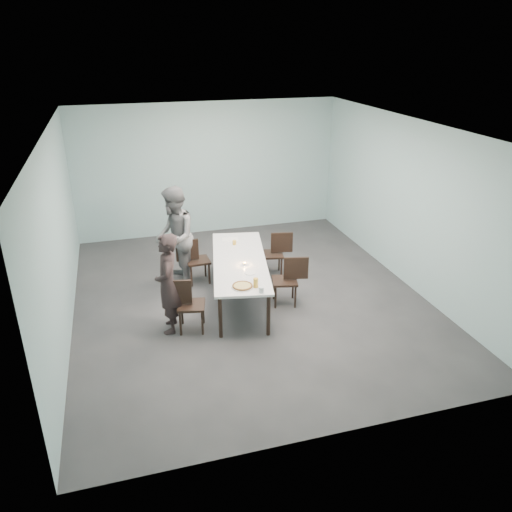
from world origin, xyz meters
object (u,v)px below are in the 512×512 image
object	(u,v)px
diner_near	(168,284)
amber_tumbler	(234,242)
pizza	(242,286)
chair_far_right	(276,251)
side_plate	(250,273)
water_tumbler	(261,290)
tealight	(244,264)
chair_near_right	(289,277)
table	(240,263)
beer_glass	(256,283)
diner_far	(175,237)
chair_near_left	(186,301)
chair_far_left	(194,258)

from	to	relation	value
diner_near	amber_tumbler	size ratio (longest dim) A/B	20.20
diner_near	pizza	xyz separation A→B (m)	(1.10, -0.32, -0.04)
chair_far_right	amber_tumbler	bearing A→B (deg)	15.04
pizza	side_plate	xyz separation A→B (m)	(0.25, 0.44, -0.01)
water_tumbler	tealight	size ratio (longest dim) A/B	1.61
chair_near_right	water_tumbler	distance (m)	1.17
table	beer_glass	world-z (taller)	beer_glass
table	diner_far	world-z (taller)	diner_far
pizza	water_tumbler	bearing A→B (deg)	-47.29
chair_near_left	beer_glass	size ratio (longest dim) A/B	5.80
diner_far	amber_tumbler	size ratio (longest dim) A/B	23.28
chair_near_right	side_plate	size ratio (longest dim) A/B	4.83
pizza	beer_glass	world-z (taller)	beer_glass
table	diner_near	world-z (taller)	diner_near
diner_near	pizza	size ratio (longest dim) A/B	4.75
chair_near_left	table	bearing A→B (deg)	48.12
chair_near_left	pizza	world-z (taller)	chair_near_left
diner_far	chair_far_right	bearing A→B (deg)	91.52
diner_near	diner_far	world-z (taller)	diner_far
beer_glass	water_tumbler	distance (m)	0.19
chair_near_left	tealight	distance (m)	1.24
chair_far_right	amber_tumbler	distance (m)	0.88
side_plate	tealight	distance (m)	0.33
chair_far_left	amber_tumbler	world-z (taller)	chair_far_left
chair_far_left	chair_near_right	size ratio (longest dim) A/B	1.00
chair_near_left	chair_far_right	world-z (taller)	same
chair_far_right	water_tumbler	world-z (taller)	chair_far_right
tealight	diner_far	bearing A→B (deg)	131.26
diner_far	tealight	distance (m)	1.53
chair_far_left	chair_near_left	bearing A→B (deg)	-105.54
chair_far_right	beer_glass	size ratio (longest dim) A/B	5.80
pizza	tealight	size ratio (longest dim) A/B	6.07
table	water_tumbler	distance (m)	1.24
chair_far_right	side_plate	bearing A→B (deg)	67.22
beer_glass	tealight	distance (m)	0.83
chair_far_right	side_plate	distance (m)	1.60
diner_near	diner_far	distance (m)	1.63
chair_far_right	beer_glass	bearing A→B (deg)	73.94
chair_near_left	pizza	distance (m)	0.92
chair_near_left	amber_tumbler	xyz separation A→B (m)	(1.14, 1.46, 0.29)
chair_near_right	beer_glass	world-z (taller)	beer_glass
chair_far_left	diner_far	bearing A→B (deg)	169.71
diner_near	diner_far	xyz separation A→B (m)	(0.33, 1.59, 0.12)
table	chair_far_right	xyz separation A→B (m)	(0.92, 0.76, -0.19)
chair_near_left	beer_glass	world-z (taller)	beer_glass
chair_near_left	beer_glass	xyz separation A→B (m)	(1.05, -0.30, 0.32)
table	side_plate	size ratio (longest dim) A/B	15.14
tealight	chair_near_right	bearing A→B (deg)	-12.75
chair_near_left	chair_near_right	bearing A→B (deg)	23.80
table	chair_near_left	distance (m)	1.32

